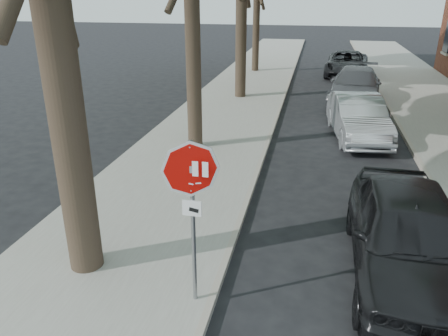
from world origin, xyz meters
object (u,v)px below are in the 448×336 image
at_px(car_a, 408,235).
at_px(car_b, 358,117).
at_px(stop_sign, 192,193).
at_px(car_c, 355,86).
at_px(car_d, 347,64).

distance_m(car_a, car_b, 7.72).
relative_size(stop_sign, car_c, 0.51).
bearing_deg(car_a, car_b, 92.90).
bearing_deg(car_a, car_d, 91.11).
height_order(stop_sign, car_c, stop_sign).
bearing_deg(car_c, car_a, -83.97).
bearing_deg(car_a, car_c, 91.11).
bearing_deg(stop_sign, car_b, 71.68).
xyz_separation_m(car_a, car_b, (-0.24, 7.72, -0.08)).
bearing_deg(car_c, car_b, -86.74).
bearing_deg(car_b, car_d, 81.65).
bearing_deg(car_c, car_d, 96.03).
height_order(car_b, car_d, car_b).
height_order(car_b, car_c, car_c).
relative_size(car_b, car_d, 0.86).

